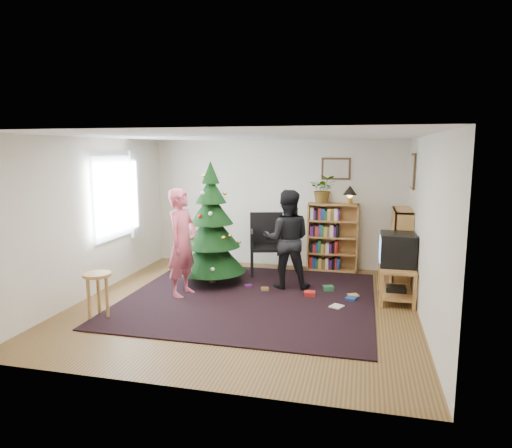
% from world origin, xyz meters
% --- Properties ---
extents(floor, '(5.00, 5.00, 0.00)m').
position_xyz_m(floor, '(0.00, 0.00, 0.00)').
color(floor, brown).
rests_on(floor, ground).
extents(ceiling, '(5.00, 5.00, 0.00)m').
position_xyz_m(ceiling, '(0.00, 0.00, 2.50)').
color(ceiling, white).
rests_on(ceiling, wall_back).
extents(wall_back, '(5.00, 0.02, 2.50)m').
position_xyz_m(wall_back, '(0.00, 2.50, 1.25)').
color(wall_back, silver).
rests_on(wall_back, floor).
extents(wall_front, '(5.00, 0.02, 2.50)m').
position_xyz_m(wall_front, '(0.00, -2.50, 1.25)').
color(wall_front, silver).
rests_on(wall_front, floor).
extents(wall_left, '(0.02, 5.00, 2.50)m').
position_xyz_m(wall_left, '(-2.50, 0.00, 1.25)').
color(wall_left, silver).
rests_on(wall_left, floor).
extents(wall_right, '(0.02, 5.00, 2.50)m').
position_xyz_m(wall_right, '(2.50, 0.00, 1.25)').
color(wall_right, silver).
rests_on(wall_right, floor).
extents(rug, '(3.80, 3.60, 0.02)m').
position_xyz_m(rug, '(0.00, 0.30, 0.01)').
color(rug, black).
rests_on(rug, floor).
extents(window_pane, '(0.04, 1.20, 1.40)m').
position_xyz_m(window_pane, '(-2.47, 0.60, 1.50)').
color(window_pane, silver).
rests_on(window_pane, wall_left).
extents(curtain, '(0.06, 0.35, 1.60)m').
position_xyz_m(curtain, '(-2.43, 1.30, 1.50)').
color(curtain, silver).
rests_on(curtain, wall_left).
extents(picture_back, '(0.55, 0.03, 0.42)m').
position_xyz_m(picture_back, '(1.15, 2.48, 1.95)').
color(picture_back, '#4C3319').
rests_on(picture_back, wall_back).
extents(picture_right, '(0.03, 0.50, 0.60)m').
position_xyz_m(picture_right, '(2.48, 1.75, 1.95)').
color(picture_right, '#4C3319').
rests_on(picture_right, wall_right).
extents(christmas_tree, '(1.17, 1.17, 2.12)m').
position_xyz_m(christmas_tree, '(-0.84, 0.94, 0.88)').
color(christmas_tree, '#3F2816').
rests_on(christmas_tree, rug).
extents(bookshelf_back, '(0.95, 0.30, 1.30)m').
position_xyz_m(bookshelf_back, '(1.13, 2.34, 0.66)').
color(bookshelf_back, '#AB7C3D').
rests_on(bookshelf_back, floor).
extents(bookshelf_right, '(0.30, 0.95, 1.30)m').
position_xyz_m(bookshelf_right, '(2.34, 1.73, 0.66)').
color(bookshelf_right, '#AB7C3D').
rests_on(bookshelf_right, floor).
extents(tv_stand, '(0.52, 0.94, 0.55)m').
position_xyz_m(tv_stand, '(2.22, 0.77, 0.33)').
color(tv_stand, '#AB7C3D').
rests_on(tv_stand, floor).
extents(crt_tv, '(0.53, 0.57, 0.50)m').
position_xyz_m(crt_tv, '(2.22, 0.77, 0.80)').
color(crt_tv, black).
rests_on(crt_tv, tv_stand).
extents(armchair, '(0.76, 0.77, 1.13)m').
position_xyz_m(armchair, '(-0.04, 1.88, 0.62)').
color(armchair, black).
rests_on(armchair, rug).
extents(stool, '(0.38, 0.38, 0.63)m').
position_xyz_m(stool, '(-1.84, -0.98, 0.49)').
color(stool, '#AB7C3D').
rests_on(stool, floor).
extents(person_standing, '(0.52, 0.69, 1.72)m').
position_xyz_m(person_standing, '(-1.08, 0.21, 0.86)').
color(person_standing, '#C95063').
rests_on(person_standing, rug).
extents(person_by_chair, '(0.88, 0.73, 1.66)m').
position_xyz_m(person_by_chair, '(0.46, 1.00, 0.83)').
color(person_by_chair, black).
rests_on(person_by_chair, rug).
extents(potted_plant, '(0.51, 0.45, 0.54)m').
position_xyz_m(potted_plant, '(0.93, 2.34, 1.57)').
color(potted_plant, gray).
rests_on(potted_plant, bookshelf_back).
extents(table_lamp, '(0.26, 0.26, 0.35)m').
position_xyz_m(table_lamp, '(1.43, 2.34, 1.53)').
color(table_lamp, '#A57F33').
rests_on(table_lamp, bookshelf_back).
extents(floor_clutter, '(1.94, 0.98, 0.08)m').
position_xyz_m(floor_clutter, '(0.94, 0.65, 0.04)').
color(floor_clutter, '#A51E19').
rests_on(floor_clutter, rug).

